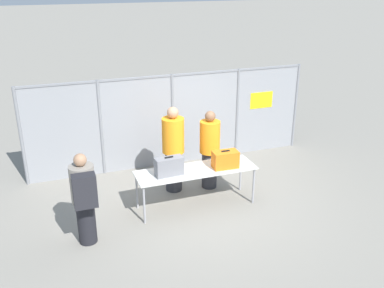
% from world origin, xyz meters
% --- Properties ---
extents(ground_plane, '(120.00, 120.00, 0.00)m').
position_xyz_m(ground_plane, '(0.00, 0.00, 0.00)').
color(ground_plane, gray).
extents(fence_section, '(6.64, 0.07, 2.15)m').
position_xyz_m(fence_section, '(0.02, 2.09, 1.13)').
color(fence_section, gray).
rests_on(fence_section, ground_plane).
extents(inspection_table, '(2.31, 0.70, 0.77)m').
position_xyz_m(inspection_table, '(-0.20, 0.01, 0.72)').
color(inspection_table, silver).
rests_on(inspection_table, ground_plane).
extents(suitcase_grey, '(0.53, 0.24, 0.37)m').
position_xyz_m(suitcase_grey, '(-0.74, -0.04, 0.95)').
color(suitcase_grey, slate).
rests_on(suitcase_grey, inspection_table).
extents(suitcase_orange, '(0.49, 0.28, 0.35)m').
position_xyz_m(suitcase_orange, '(0.36, -0.09, 0.94)').
color(suitcase_orange, orange).
rests_on(suitcase_orange, inspection_table).
extents(traveler_hooded, '(0.40, 0.62, 1.62)m').
position_xyz_m(traveler_hooded, '(-2.33, -0.56, 0.89)').
color(traveler_hooded, black).
rests_on(traveler_hooded, ground_plane).
extents(security_worker_near, '(0.45, 0.45, 1.81)m').
position_xyz_m(security_worker_near, '(-0.40, 0.79, 0.93)').
color(security_worker_near, '#2D2D33').
rests_on(security_worker_near, ground_plane).
extents(security_worker_far, '(0.42, 0.42, 1.68)m').
position_xyz_m(security_worker_far, '(0.35, 0.66, 0.87)').
color(security_worker_far, '#2D2D33').
rests_on(security_worker_far, ground_plane).
extents(utility_trailer, '(3.94, 2.23, 0.63)m').
position_xyz_m(utility_trailer, '(1.01, 3.40, 0.38)').
color(utility_trailer, '#4C6B47').
rests_on(utility_trailer, ground_plane).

